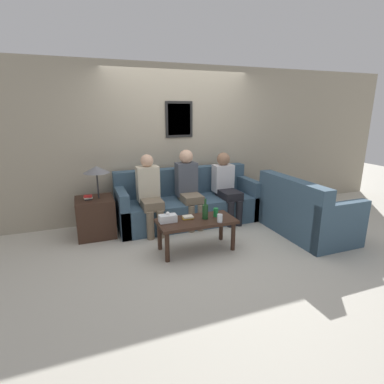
# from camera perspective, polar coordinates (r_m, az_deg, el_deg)

# --- Properties ---
(ground_plane) EXTENTS (16.00, 16.00, 0.00)m
(ground_plane) POSITION_cam_1_polar(r_m,az_deg,el_deg) (4.77, 1.21, -7.56)
(ground_plane) COLOR beige
(wall_back) EXTENTS (9.00, 0.08, 2.60)m
(wall_back) POSITION_cam_1_polar(r_m,az_deg,el_deg) (5.31, -2.57, 9.36)
(wall_back) COLOR #9E937F
(wall_back) RESTS_ON ground_plane
(couch_main) EXTENTS (2.36, 0.84, 0.89)m
(couch_main) POSITION_cam_1_polar(r_m,az_deg,el_deg) (5.11, -0.88, -2.27)
(couch_main) COLOR #385166
(couch_main) RESTS_ON ground_plane
(couch_side) EXTENTS (0.84, 1.42, 0.89)m
(couch_side) POSITION_cam_1_polar(r_m,az_deg,el_deg) (4.91, 20.58, -4.00)
(couch_side) COLOR #385166
(couch_side) RESTS_ON ground_plane
(coffee_table) EXTENTS (1.05, 0.49, 0.43)m
(coffee_table) POSITION_cam_1_polar(r_m,az_deg,el_deg) (4.06, 0.83, -6.21)
(coffee_table) COLOR #382319
(coffee_table) RESTS_ON ground_plane
(side_table_with_lamp) EXTENTS (0.55, 0.55, 1.07)m
(side_table_with_lamp) POSITION_cam_1_polar(r_m,az_deg,el_deg) (4.76, -17.87, -3.92)
(side_table_with_lamp) COLOR #382319
(side_table_with_lamp) RESTS_ON ground_plane
(wine_bottle) EXTENTS (0.08, 0.08, 0.28)m
(wine_bottle) POSITION_cam_1_polar(r_m,az_deg,el_deg) (4.04, 2.53, -3.69)
(wine_bottle) COLOR #19421E
(wine_bottle) RESTS_ON coffee_table
(drinking_glass) EXTENTS (0.07, 0.07, 0.11)m
(drinking_glass) POSITION_cam_1_polar(r_m,az_deg,el_deg) (3.95, 5.30, -4.99)
(drinking_glass) COLOR silver
(drinking_glass) RESTS_ON coffee_table
(book_stack) EXTENTS (0.15, 0.11, 0.04)m
(book_stack) POSITION_cam_1_polar(r_m,az_deg,el_deg) (4.07, -0.79, -4.83)
(book_stack) COLOR gold
(book_stack) RESTS_ON coffee_table
(soda_can) EXTENTS (0.07, 0.07, 0.12)m
(soda_can) POSITION_cam_1_polar(r_m,az_deg,el_deg) (4.14, 4.55, -3.89)
(soda_can) COLOR #197A38
(soda_can) RESTS_ON coffee_table
(tissue_box) EXTENTS (0.23, 0.12, 0.15)m
(tissue_box) POSITION_cam_1_polar(r_m,az_deg,el_deg) (3.95, -4.62, -5.00)
(tissue_box) COLOR silver
(tissue_box) RESTS_ON coffee_table
(person_left) EXTENTS (0.34, 0.58, 1.21)m
(person_left) POSITION_cam_1_polar(r_m,az_deg,el_deg) (4.64, -8.08, 0.11)
(person_left) COLOR #756651
(person_left) RESTS_ON ground_plane
(person_middle) EXTENTS (0.34, 0.60, 1.24)m
(person_middle) POSITION_cam_1_polar(r_m,az_deg,el_deg) (4.88, -0.68, 1.33)
(person_middle) COLOR #756651
(person_middle) RESTS_ON ground_plane
(person_right) EXTENTS (0.34, 0.64, 1.16)m
(person_right) POSITION_cam_1_polar(r_m,az_deg,el_deg) (5.14, 6.51, 1.48)
(person_right) COLOR black
(person_right) RESTS_ON ground_plane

